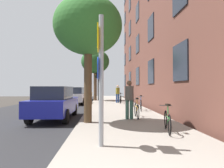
{
  "coord_description": "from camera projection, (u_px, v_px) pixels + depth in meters",
  "views": [
    {
      "loc": [
        -0.01,
        -1.2,
        1.55
      ],
      "look_at": [
        0.66,
        11.39,
        1.82
      ],
      "focal_mm": 30.67,
      "sensor_mm": 36.0,
      "label": 1
    }
  ],
  "objects": [
    {
      "name": "car_0",
      "position": [
        55.0,
        102.0,
        9.46
      ],
      "size": [
        1.79,
        4.17,
        1.62
      ],
      "color": "navy",
      "rests_on": "road_asphalt"
    },
    {
      "name": "bicycle_3",
      "position": [
        133.0,
        101.0,
        15.27
      ],
      "size": [
        0.42,
        1.71,
        0.94
      ],
      "color": "black",
      "rests_on": "sidewalk"
    },
    {
      "name": "pedestrian_0",
      "position": [
        129.0,
        97.0,
        8.88
      ],
      "size": [
        0.46,
        0.46,
        1.79
      ],
      "color": "#33594C",
      "rests_on": "sidewalk"
    },
    {
      "name": "car_1",
      "position": [
        75.0,
        96.0,
        18.26
      ],
      "size": [
        1.96,
        3.98,
        1.62
      ],
      "color": "silver",
      "rests_on": "road_asphalt"
    },
    {
      "name": "ground_plane",
      "position": [
        73.0,
        107.0,
        16.01
      ],
      "size": [
        41.8,
        41.8,
        0.0
      ],
      "primitive_type": "plane",
      "color": "#332D28"
    },
    {
      "name": "tree_near",
      "position": [
        88.0,
        27.0,
        8.08
      ],
      "size": [
        2.88,
        2.88,
        5.3
      ],
      "color": "#4C3823",
      "rests_on": "sidewalk"
    },
    {
      "name": "tree_far",
      "position": [
        95.0,
        62.0,
        22.48
      ],
      "size": [
        3.3,
        3.3,
        5.98
      ],
      "color": "brown",
      "rests_on": "sidewalk"
    },
    {
      "name": "sign_post",
      "position": [
        100.0,
        72.0,
        4.76
      ],
      "size": [
        0.16,
        0.6,
        3.27
      ],
      "color": "gray",
      "rests_on": "sidewalk"
    },
    {
      "name": "road_asphalt",
      "position": [
        48.0,
        107.0,
        15.9
      ],
      "size": [
        7.0,
        38.0,
        0.01
      ],
      "primitive_type": "cube",
      "color": "#232326",
      "rests_on": "ground"
    },
    {
      "name": "bicycle_1",
      "position": [
        137.0,
        110.0,
        9.24
      ],
      "size": [
        0.42,
        1.67,
        0.98
      ],
      "color": "black",
      "rests_on": "sidewalk"
    },
    {
      "name": "traffic_light",
      "position": [
        97.0,
        80.0,
        22.21
      ],
      "size": [
        0.43,
        0.24,
        3.45
      ],
      "color": "black",
      "rests_on": "sidewalk"
    },
    {
      "name": "bicycle_4",
      "position": [
        121.0,
        99.0,
        18.23
      ],
      "size": [
        0.45,
        1.75,
        0.98
      ],
      "color": "black",
      "rests_on": "sidewalk"
    },
    {
      "name": "bicycle_0",
      "position": [
        167.0,
        121.0,
        6.27
      ],
      "size": [
        0.52,
        1.62,
        0.93
      ],
      "color": "black",
      "rests_on": "sidewalk"
    },
    {
      "name": "sidewalk",
      "position": [
        115.0,
        106.0,
        16.2
      ],
      "size": [
        4.2,
        38.0,
        0.12
      ],
      "primitive_type": "cube",
      "color": "gray",
      "rests_on": "ground"
    },
    {
      "name": "bicycle_2",
      "position": [
        141.0,
        104.0,
        12.28
      ],
      "size": [
        0.46,
        1.65,
        0.98
      ],
      "color": "black",
      "rests_on": "sidewalk"
    },
    {
      "name": "pedestrian_1",
      "position": [
        118.0,
        93.0,
        18.9
      ],
      "size": [
        0.48,
        0.48,
        1.74
      ],
      "color": "navy",
      "rests_on": "sidewalk"
    },
    {
      "name": "car_2",
      "position": [
        84.0,
        94.0,
        24.62
      ],
      "size": [
        1.94,
        4.16,
        1.62
      ],
      "color": "orange",
      "rests_on": "road_asphalt"
    }
  ]
}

